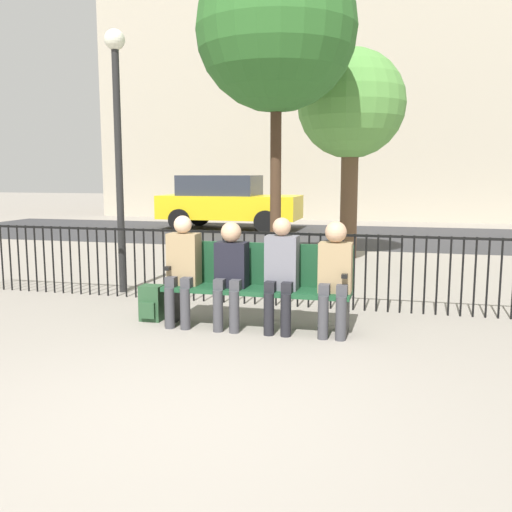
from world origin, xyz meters
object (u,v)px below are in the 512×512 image
seated_person_2 (281,269)px  tree_1 (276,30)px  lamp_post (117,121)px  seated_person_0 (183,265)px  tree_0 (351,106)px  seated_person_3 (335,271)px  backpack (152,303)px  seated_person_1 (230,269)px  parked_car_0 (227,201)px  park_bench (258,282)px

seated_person_2 → tree_1: (-0.81, 3.41, 3.24)m
lamp_post → seated_person_0: bearing=-44.3°
seated_person_0 → seated_person_2: same height
seated_person_0 → tree_0: tree_0 is taller
seated_person_3 → tree_1: size_ratio=0.23×
seated_person_0 → backpack: bearing=169.3°
backpack → tree_1: size_ratio=0.08×
seated_person_1 → backpack: 1.08m
seated_person_3 → seated_person_1: bearing=-179.9°
seated_person_3 → parked_car_0: (-4.47, 10.72, 0.17)m
seated_person_2 → lamp_post: bearing=150.8°
seated_person_2 → parked_car_0: (-3.91, 10.72, 0.16)m
seated_person_1 → lamp_post: 3.06m
seated_person_1 → seated_person_3: (1.13, 0.00, 0.02)m
backpack → parked_car_0: bearing=102.6°
tree_1 → seated_person_3: bearing=-68.0°
park_bench → tree_0: bearing=84.9°
seated_person_2 → lamp_post: size_ratio=0.34×
seated_person_0 → tree_1: 4.72m
tree_0 → tree_1: bearing=-114.9°
seated_person_1 → seated_person_2: bearing=0.3°
lamp_post → parked_car_0: lamp_post is taller
backpack → lamp_post: lamp_post is taller
seated_person_1 → parked_car_0: bearing=107.3°
backpack → tree_1: 5.05m
seated_person_1 → tree_1: tree_1 is taller
seated_person_1 → parked_car_0: 11.23m
backpack → lamp_post: (-1.08, 1.38, 2.19)m
tree_0 → lamp_post: tree_0 is taller
park_bench → lamp_post: bearing=150.2°
tree_1 → parked_car_0: (-3.10, 7.31, -3.08)m
seated_person_0 → seated_person_3: bearing=-0.1°
tree_0 → tree_1: tree_1 is taller
park_bench → seated_person_3: bearing=-8.8°
seated_person_3 → park_bench: bearing=171.2°
seated_person_3 → tree_0: (-0.37, 5.58, 2.28)m
tree_0 → lamp_post: bearing=-124.3°
seated_person_0 → seated_person_1: seated_person_0 is taller
seated_person_0 → seated_person_2: (1.11, -0.00, -0.00)m
seated_person_0 → seated_person_3: 1.68m
seated_person_2 → tree_0: bearing=87.9°
seated_person_1 → seated_person_3: size_ratio=0.97×
tree_0 → parked_car_0: (-4.11, 5.14, -2.12)m
seated_person_0 → parked_car_0: 11.08m
seated_person_1 → backpack: bearing=175.1°
park_bench → seated_person_0: (-0.83, -0.13, 0.18)m
seated_person_2 → tree_0: tree_0 is taller
park_bench → tree_0: size_ratio=0.50×
seated_person_0 → backpack: seated_person_0 is taller
tree_0 → parked_car_0: 6.91m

